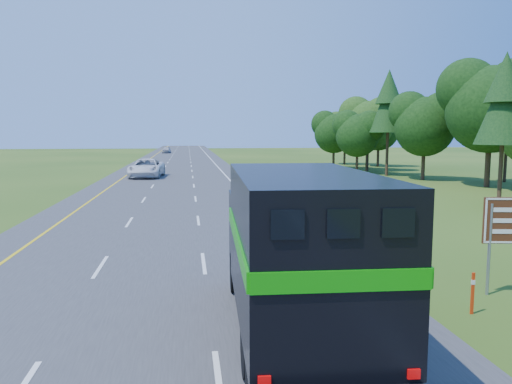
% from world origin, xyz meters
% --- Properties ---
extents(road, '(15.00, 260.00, 0.04)m').
position_xyz_m(road, '(0.00, 50.00, 0.02)').
color(road, '#38383A').
rests_on(road, ground).
extents(lane_markings, '(11.15, 260.00, 0.01)m').
position_xyz_m(lane_markings, '(0.00, 50.00, 0.04)').
color(lane_markings, yellow).
rests_on(lane_markings, road).
extents(tree_wall_right, '(16.00, 100.00, 12.00)m').
position_xyz_m(tree_wall_right, '(26.00, 30.00, 6.00)').
color(tree_wall_right, '#1A370F').
rests_on(tree_wall_right, ground).
extents(horse_truck, '(3.13, 8.96, 3.92)m').
position_xyz_m(horse_truck, '(3.72, 3.94, 2.14)').
color(horse_truck, black).
rests_on(horse_truck, road).
extents(white_suv, '(3.75, 7.31, 1.97)m').
position_xyz_m(white_suv, '(-3.06, 47.55, 1.03)').
color(white_suv, silver).
rests_on(white_suv, road).
extents(far_car, '(2.10, 4.46, 1.47)m').
position_xyz_m(far_car, '(-3.56, 112.25, 0.78)').
color(far_car, '#ACADB3').
rests_on(far_car, road).
extents(delineator, '(0.09, 0.05, 1.13)m').
position_xyz_m(delineator, '(8.71, 4.95, 0.60)').
color(delineator, red).
rests_on(delineator, ground).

